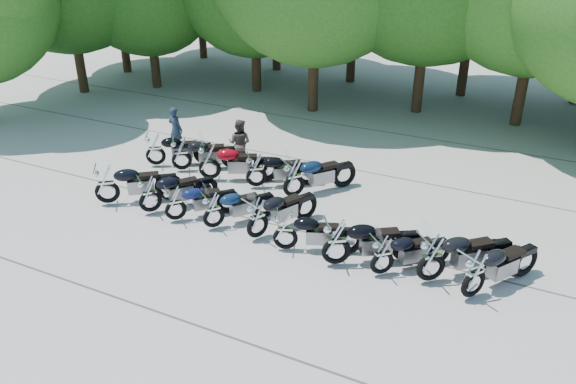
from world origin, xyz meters
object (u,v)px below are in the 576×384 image
at_px(motorcycle_1, 150,193).
at_px(motorcycle_6, 337,241).
at_px(motorcycle_4, 257,217).
at_px(motorcycle_7, 383,254).
at_px(rider_1, 240,143).
at_px(motorcycle_2, 175,202).
at_px(motorcycle_10, 155,149).
at_px(motorcycle_12, 209,161).
at_px(motorcycle_11, 181,153).
at_px(rider_0, 176,129).
at_px(motorcycle_3, 213,209).
at_px(motorcycle_9, 475,273).
at_px(motorcycle_13, 256,169).
at_px(motorcycle_0, 106,183).
at_px(motorcycle_14, 294,177).
at_px(motorcycle_5, 285,230).
at_px(motorcycle_8, 432,257).

bearing_deg(motorcycle_1, motorcycle_6, -145.41).
bearing_deg(motorcycle_4, motorcycle_7, -158.86).
bearing_deg(rider_1, motorcycle_2, 86.69).
distance_m(motorcycle_10, motorcycle_12, 2.29).
xyz_separation_m(motorcycle_11, rider_0, (-1.24, 1.40, 0.17)).
xyz_separation_m(motorcycle_7, rider_1, (-6.29, 4.12, 0.24)).
bearing_deg(motorcycle_3, rider_1, -32.75).
relative_size(motorcycle_2, motorcycle_9, 0.87).
xyz_separation_m(motorcycle_7, motorcycle_9, (2.07, 0.02, 0.08)).
relative_size(motorcycle_7, motorcycle_13, 0.92).
bearing_deg(motorcycle_12, motorcycle_13, -108.78).
xyz_separation_m(motorcycle_0, motorcycle_2, (2.39, 0.06, -0.11)).
bearing_deg(motorcycle_6, motorcycle_9, -120.98).
distance_m(motorcycle_1, motorcycle_14, 4.20).
bearing_deg(motorcycle_4, motorcycle_12, -14.69).
height_order(motorcycle_6, motorcycle_10, motorcycle_6).
xyz_separation_m(motorcycle_4, motorcycle_9, (5.52, -0.16, 0.02)).
height_order(motorcycle_4, motorcycle_7, motorcycle_4).
relative_size(motorcycle_2, motorcycle_7, 1.00).
xyz_separation_m(motorcycle_3, rider_0, (-4.29, 4.18, 0.22)).
bearing_deg(motorcycle_3, motorcycle_0, 39.16).
distance_m(motorcycle_4, motorcycle_5, 0.93).
distance_m(motorcycle_11, motorcycle_12, 1.27).
bearing_deg(motorcycle_3, motorcycle_8, -142.74).
height_order(motorcycle_1, motorcycle_14, motorcycle_14).
bearing_deg(motorcycle_13, motorcycle_14, -130.08).
bearing_deg(motorcycle_5, motorcycle_6, -114.83).
xyz_separation_m(motorcycle_7, motorcycle_11, (-7.81, 2.90, 0.06)).
bearing_deg(motorcycle_3, motorcycle_10, 2.64).
bearing_deg(motorcycle_11, rider_1, -87.51).
distance_m(motorcycle_2, rider_0, 5.30).
distance_m(motorcycle_3, rider_0, 5.99).
bearing_deg(rider_0, motorcycle_8, 165.85).
height_order(motorcycle_11, motorcycle_12, motorcycle_12).
distance_m(motorcycle_4, motorcycle_14, 2.58).
height_order(motorcycle_6, motorcycle_14, motorcycle_6).
distance_m(motorcycle_3, motorcycle_14, 2.87).
relative_size(motorcycle_10, motorcycle_12, 0.93).
height_order(motorcycle_8, rider_0, rider_0).
bearing_deg(motorcycle_1, rider_1, -61.72).
bearing_deg(motorcycle_8, motorcycle_7, 58.42).
bearing_deg(motorcycle_10, motorcycle_14, -124.28).
distance_m(motorcycle_2, motorcycle_7, 5.94).
bearing_deg(rider_1, motorcycle_11, 30.46).
bearing_deg(motorcycle_7, motorcycle_1, 44.17).
distance_m(motorcycle_5, motorcycle_11, 6.04).
xyz_separation_m(motorcycle_0, motorcycle_9, (10.41, 0.07, -0.02)).
bearing_deg(motorcycle_7, motorcycle_8, -124.12).
bearing_deg(motorcycle_0, motorcycle_9, -127.74).
height_order(motorcycle_13, rider_1, rider_1).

